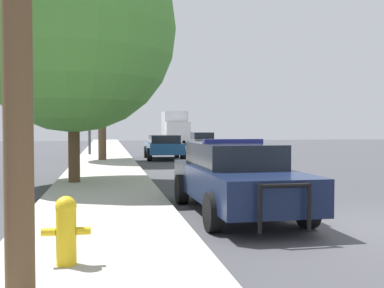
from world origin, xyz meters
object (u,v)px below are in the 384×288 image
(car_background_midblock, at_px, (164,146))
(tree_sidewalk_near, at_px, (73,29))
(tree_sidewalk_mid, at_px, (102,52))
(police_car, at_px, (235,176))
(traffic_light, at_px, (111,90))
(box_truck, at_px, (175,127))
(car_background_oncoming, at_px, (202,141))
(fire_hydrant, at_px, (66,228))

(car_background_midblock, bearing_deg, tree_sidewalk_near, -108.58)
(car_background_midblock, height_order, tree_sidewalk_mid, tree_sidewalk_mid)
(police_car, distance_m, traffic_light, 20.84)
(traffic_light, relative_size, box_truck, 0.73)
(car_background_midblock, xyz_separation_m, tree_sidewalk_mid, (-3.40, -1.69, 4.92))
(car_background_oncoming, xyz_separation_m, tree_sidewalk_near, (-8.03, -19.84, 4.09))
(tree_sidewalk_mid, bearing_deg, box_truck, 73.86)
(tree_sidewalk_mid, bearing_deg, traffic_light, 84.10)
(fire_hydrant, xyz_separation_m, box_truck, (7.75, 44.89, 1.22))
(traffic_light, height_order, car_background_oncoming, traffic_light)
(police_car, height_order, box_truck, box_truck)
(police_car, bearing_deg, traffic_light, -84.55)
(traffic_light, xyz_separation_m, tree_sidewalk_near, (-1.30, -15.01, 0.75))
(car_background_oncoming, height_order, tree_sidewalk_near, tree_sidewalk_near)
(fire_hydrant, distance_m, tree_sidewalk_mid, 19.79)
(tree_sidewalk_near, bearing_deg, car_background_midblock, 70.28)
(police_car, relative_size, tree_sidewalk_near, 0.67)
(police_car, distance_m, car_background_oncoming, 25.65)
(car_background_oncoming, distance_m, tree_sidewalk_mid, 13.19)
(car_background_midblock, distance_m, tree_sidewalk_mid, 6.22)
(traffic_light, height_order, tree_sidewalk_mid, tree_sidewalk_mid)
(police_car, xyz_separation_m, tree_sidewalk_mid, (-2.90, 15.42, 4.86))
(traffic_light, bearing_deg, police_car, -83.37)
(police_car, xyz_separation_m, traffic_light, (-2.38, 20.44, 3.30))
(car_background_midblock, bearing_deg, fire_hydrant, -98.93)
(box_truck, height_order, tree_sidewalk_near, tree_sidewalk_near)
(car_background_oncoming, relative_size, tree_sidewalk_mid, 0.48)
(fire_hydrant, relative_size, car_background_oncoming, 0.21)
(car_background_midblock, relative_size, box_truck, 0.57)
(car_background_midblock, bearing_deg, traffic_light, 132.01)
(box_truck, bearing_deg, fire_hydrant, 82.89)
(traffic_light, bearing_deg, fire_hydrant, -91.93)
(box_truck, relative_size, tree_sidewalk_mid, 0.93)
(police_car, distance_m, car_background_midblock, 17.12)
(tree_sidewalk_mid, height_order, tree_sidewalk_near, tree_sidewalk_mid)
(traffic_light, distance_m, car_background_oncoming, 8.94)
(box_truck, xyz_separation_m, tree_sidewalk_mid, (-7.45, -25.77, 3.85))
(traffic_light, bearing_deg, car_background_oncoming, 35.67)
(police_car, xyz_separation_m, box_truck, (4.56, 41.18, 1.01))
(police_car, distance_m, tree_sidewalk_near, 7.71)
(police_car, height_order, tree_sidewalk_near, tree_sidewalk_near)
(traffic_light, xyz_separation_m, tree_sidewalk_mid, (-0.52, -5.02, 1.57))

